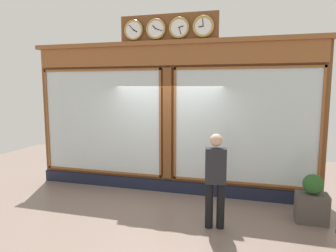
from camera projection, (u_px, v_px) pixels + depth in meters
shop_facade at (169, 117)px, 7.10m from camera, size 6.86×0.42×4.09m
pedestrian at (215, 177)px, 5.25m from camera, size 0.39×0.27×1.69m
planter_box at (311, 208)px, 5.55m from camera, size 0.56×0.36×0.54m
planter_shrub at (313, 184)px, 5.49m from camera, size 0.36×0.36×0.36m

